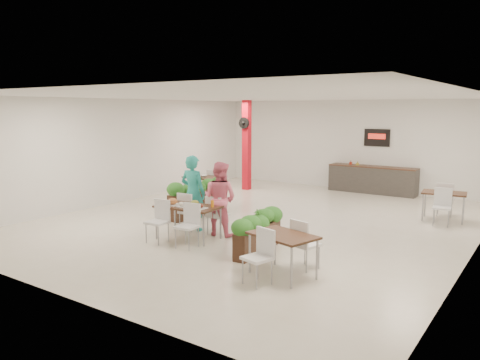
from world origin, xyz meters
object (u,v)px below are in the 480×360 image
Objects in this scene: side_table_b at (444,197)px; side_table_c at (283,242)px; diner_man at (193,193)px; diner_woman at (220,199)px; main_table at (188,211)px; planter_right at (258,229)px; service_counter at (372,179)px; red_column at (247,144)px; side_table_a at (204,180)px; planter_left at (198,196)px.

side_table_c is (-1.44, -5.99, -0.00)m from side_table_b.
side_table_c is at bearing 150.18° from diner_man.
diner_woman is 5.94m from side_table_b.
diner_woman is (0.41, 0.66, 0.22)m from main_table.
diner_woman is 1.00× the size of planter_right.
side_table_b is at bearing 49.27° from main_table.
side_table_b is (2.54, 5.04, 0.14)m from planter_right.
service_counter is 1.75× the size of main_table.
red_column reaches higher than diner_woman.
side_table_c is at bearing -17.19° from main_table.
diner_woman reaches higher than side_table_a.
planter_left is (-1.30, 1.95, -0.10)m from main_table.
red_column is 1.07× the size of service_counter.
red_column is at bearing -73.56° from diner_man.
diner_man is 1.11× the size of side_table_a.
main_table is (-1.48, -8.03, 0.14)m from service_counter.
side_table_a is at bearing -133.46° from service_counter.
side_table_a is at bearing 139.72° from planter_right.
service_counter is 1.39× the size of planter_left.
side_table_b is at bearing -136.51° from diner_woman.
red_column reaches higher than service_counter.
service_counter is 1.76× the size of planter_right.
side_table_c is at bearing -38.61° from side_table_a.
side_table_a is at bearing 124.26° from main_table.
service_counter reaches higher than main_table.
planter_left is 2.21m from side_table_a.
planter_left is 1.29× the size of side_table_c.
planter_left is at bearing 161.01° from side_table_c.
planter_right is at bearing -38.54° from side_table_a.
diner_man is 1.06× the size of planter_right.
side_table_c is (1.10, -0.94, 0.14)m from planter_right.
red_column is at bearing -66.69° from diner_woman.
planter_right is at bearing -54.66° from red_column.
service_counter is at bearing 25.00° from red_column.
planter_left is at bearing -41.83° from diner_woman.
red_column is 1.96× the size of side_table_a.
service_counter reaches higher than diner_man.
service_counter reaches higher than planter_left.
red_column is 1.48× the size of planter_left.
planter_right is (2.22, -0.62, -0.43)m from diner_man.
side_table_b is (4.76, 4.42, -0.29)m from diner_man.
planter_left reaches higher than side_table_c.
diner_woman is 2.98m from side_table_c.
side_table_a is (-1.26, 1.81, 0.09)m from planter_left.
planter_left is (-0.91, 1.30, -0.37)m from diner_man.
diner_man is at bearing -4.64° from diner_woman.
diner_man is 0.80m from diner_woman.
diner_man reaches higher than side_table_b.
main_table is at bearing 177.86° from side_table_c.
diner_woman is at bearing 163.29° from side_table_c.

